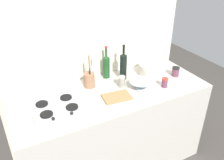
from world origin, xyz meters
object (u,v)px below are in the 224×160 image
Objects in this scene: wine_bottle_leftmost at (106,66)px; mixing_bowl at (141,84)px; condiment_jar_front at (122,82)px; condiment_jar_spare at (175,72)px; utensil_crock at (89,79)px; cutting_board at (117,97)px; wine_bottle_mid_left at (123,66)px; plate_stack at (150,69)px; stovetop_hob at (57,107)px; condiment_jar_rear at (165,82)px.

wine_bottle_leftmost is 0.40m from mixing_bowl.
condiment_jar_front is 0.59m from condiment_jar_spare.
utensil_crock is at bearing 166.48° from condiment_jar_spare.
utensil_crock reaches higher than mixing_bowl.
wine_bottle_mid_left is at bearing 51.04° from cutting_board.
plate_stack is 0.31m from wine_bottle_mid_left.
wine_bottle_mid_left reaches higher than stovetop_hob.
plate_stack is 0.73× the size of utensil_crock.
condiment_jar_rear is 0.49m from cutting_board.
condiment_jar_spare is (0.59, -0.06, -0.01)m from condiment_jar_front.
wine_bottle_mid_left is at bearing 158.35° from condiment_jar_spare.
plate_stack is 0.74× the size of wine_bottle_leftmost.
stovetop_hob is 4.39× the size of condiment_jar_spare.
stovetop_hob is at bearing 179.62° from condiment_jar_spare.
utensil_crock reaches higher than cutting_board.
condiment_jar_front is 0.20m from cutting_board.
stovetop_hob reaches higher than cutting_board.
condiment_jar_rear is at bearing -27.95° from utensil_crock.
wine_bottle_mid_left reaches higher than mixing_bowl.
cutting_board is at bearing -103.22° from wine_bottle_leftmost.
cutting_board is (-0.72, -0.08, -0.04)m from condiment_jar_spare.
utensil_crock is 0.30m from condiment_jar_front.
utensil_crock reaches higher than stovetop_hob.
plate_stack is at bearing -8.97° from wine_bottle_mid_left.
condiment_jar_front is at bearing 152.12° from condiment_jar_rear.
plate_stack is 2.61× the size of condiment_jar_spare.
condiment_jar_front reaches higher than cutting_board.
cutting_board is (-0.52, -0.23, -0.05)m from plate_stack.
plate_stack is 1.14× the size of mixing_bowl.
condiment_jar_rear is 0.27m from condiment_jar_spare.
condiment_jar_front is at bearing -124.27° from wine_bottle_mid_left.
wine_bottle_mid_left is 1.65× the size of mixing_bowl.
plate_stack reaches higher than condiment_jar_rear.
wine_bottle_leftmost is at bearing 133.41° from condiment_jar_rear.
mixing_bowl is at bearing -3.72° from stovetop_hob.
wine_bottle_leftmost is at bearing 26.06° from stovetop_hob.
condiment_jar_spare reaches higher than stovetop_hob.
condiment_jar_spare is at bearing 6.29° from cutting_board.
cutting_board is (0.50, -0.09, -0.00)m from stovetop_hob.
condiment_jar_front is at bearing 47.17° from cutting_board.
cutting_board is (-0.09, -0.38, -0.11)m from wine_bottle_leftmost.
mixing_bowl is (-0.24, -0.19, -0.02)m from plate_stack.
mixing_bowl is at bearing 159.01° from condiment_jar_rear.
condiment_jar_rear is at bearing -20.99° from mixing_bowl.
condiment_jar_front is at bearing 173.81° from condiment_jar_spare.
condiment_jar_spare is (0.64, -0.30, -0.08)m from wine_bottle_leftmost.
wine_bottle_leftmost reaches higher than condiment_jar_spare.
stovetop_hob is at bearing 172.45° from condiment_jar_rear.
condiment_jar_front is (-0.39, -0.09, -0.00)m from plate_stack.
cutting_board is (-0.22, -0.28, -0.13)m from wine_bottle_mid_left.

